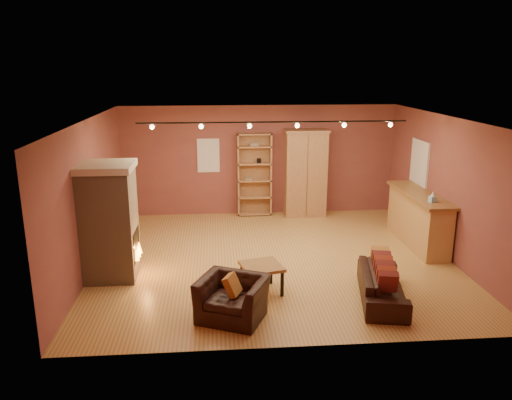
{
  "coord_description": "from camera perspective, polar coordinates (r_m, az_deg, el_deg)",
  "views": [
    {
      "loc": [
        -1.13,
        -9.32,
        3.79
      ],
      "look_at": [
        -0.34,
        0.2,
        1.18
      ],
      "focal_mm": 35.0,
      "sensor_mm": 36.0,
      "label": 1
    }
  ],
  "objects": [
    {
      "name": "right_wall",
      "position": [
        10.68,
        21.09,
        1.3
      ],
      "size": [
        0.02,
        6.5,
        2.8
      ],
      "primitive_type": "cube",
      "color": "brown",
      "rests_on": "floor"
    },
    {
      "name": "back_wall",
      "position": [
        12.85,
        0.38,
        4.55
      ],
      "size": [
        7.0,
        0.02,
        2.8
      ],
      "primitive_type": "cube",
      "color": "brown",
      "rests_on": "floor"
    },
    {
      "name": "armchair",
      "position": [
        7.74,
        -2.72,
        -10.41
      ],
      "size": [
        1.17,
        0.99,
        0.87
      ],
      "rotation": [
        0.0,
        0.0,
        -0.42
      ],
      "color": "black",
      "rests_on": "floor"
    },
    {
      "name": "bookcase",
      "position": [
        12.79,
        -0.2,
        3.04
      ],
      "size": [
        0.87,
        0.34,
        2.13
      ],
      "color": "tan",
      "rests_on": "floor"
    },
    {
      "name": "fireplace",
      "position": [
        9.34,
        -16.37,
        -2.36
      ],
      "size": [
        1.01,
        0.98,
        2.12
      ],
      "color": "tan",
      "rests_on": "floor"
    },
    {
      "name": "armoire",
      "position": [
        12.78,
        5.66,
        3.11
      ],
      "size": [
        1.09,
        0.62,
        2.22
      ],
      "color": "tan",
      "rests_on": "floor"
    },
    {
      "name": "floor",
      "position": [
        10.12,
        2.01,
        -6.72
      ],
      "size": [
        7.0,
        7.0,
        0.0
      ],
      "primitive_type": "plane",
      "color": "#A67A3B",
      "rests_on": "ground"
    },
    {
      "name": "left_wall",
      "position": [
        9.91,
        -18.45,
        0.52
      ],
      "size": [
        0.02,
        6.5,
        2.8
      ],
      "primitive_type": "cube",
      "color": "brown",
      "rests_on": "floor"
    },
    {
      "name": "bar_counter",
      "position": [
        11.28,
        18.04,
        -2.02
      ],
      "size": [
        0.64,
        2.4,
        1.15
      ],
      "color": "tan",
      "rests_on": "floor"
    },
    {
      "name": "back_window",
      "position": [
        12.75,
        -5.47,
        5.09
      ],
      "size": [
        0.56,
        0.04,
        0.86
      ],
      "primitive_type": "cube",
      "color": "white",
      "rests_on": "back_wall"
    },
    {
      "name": "tissue_box",
      "position": [
        10.47,
        19.54,
        0.26
      ],
      "size": [
        0.15,
        0.15,
        0.22
      ],
      "rotation": [
        0.0,
        0.0,
        0.2
      ],
      "color": "#8EC4E3",
      "rests_on": "bar_counter"
    },
    {
      "name": "coffee_table",
      "position": [
        8.57,
        0.64,
        -7.87
      ],
      "size": [
        0.79,
        0.79,
        0.49
      ],
      "rotation": [
        0.0,
        0.0,
        0.24
      ],
      "color": "olive",
      "rests_on": "floor"
    },
    {
      "name": "track_rail",
      "position": [
        9.65,
        2.02,
        8.7
      ],
      "size": [
        5.2,
        0.09,
        0.13
      ],
      "color": "black",
      "rests_on": "ceiling"
    },
    {
      "name": "right_window",
      "position": [
        11.86,
        18.2,
        4.11
      ],
      "size": [
        0.05,
        0.9,
        1.0
      ],
      "primitive_type": "cube",
      "color": "white",
      "rests_on": "right_wall"
    },
    {
      "name": "ceiling",
      "position": [
        9.44,
        2.17,
        9.25
      ],
      "size": [
        7.0,
        7.0,
        0.0
      ],
      "primitive_type": "plane",
      "rotation": [
        3.14,
        0.0,
        0.0
      ],
      "color": "brown",
      "rests_on": "back_wall"
    },
    {
      "name": "loveseat",
      "position": [
        8.58,
        14.27,
        -8.73
      ],
      "size": [
        0.86,
        1.82,
        0.74
      ],
      "rotation": [
        0.0,
        0.0,
        1.36
      ],
      "color": "black",
      "rests_on": "floor"
    }
  ]
}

